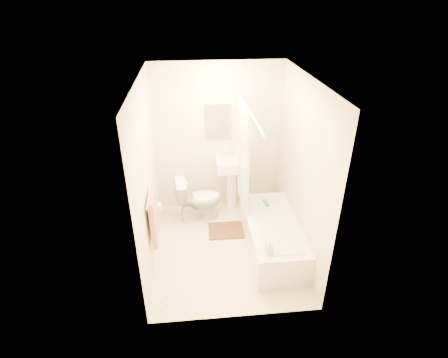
{
  "coord_description": "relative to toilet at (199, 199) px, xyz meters",
  "views": [
    {
      "loc": [
        -0.42,
        -3.91,
        3.3
      ],
      "look_at": [
        0.0,
        0.25,
        1.0
      ],
      "focal_mm": 28.0,
      "sensor_mm": 36.0,
      "label": 1
    }
  ],
  "objects": [
    {
      "name": "soap_bottle",
      "position": [
        0.81,
        -1.47,
        0.18
      ],
      "size": [
        0.1,
        0.1,
        0.18
      ],
      "primitive_type": "imported",
      "rotation": [
        0.0,
        0.0,
        0.24
      ],
      "color": "white",
      "rests_on": "bathtub"
    },
    {
      "name": "curtain_rod",
      "position": [
        0.65,
        -0.7,
        1.65
      ],
      "size": [
        0.03,
        1.7,
        0.03
      ],
      "primitive_type": "cylinder",
      "rotation": [
        1.57,
        0.0,
        0.0
      ],
      "color": "silver",
      "rests_on": "wall_back"
    },
    {
      "name": "wall_right",
      "position": [
        1.35,
        -0.8,
        0.85
      ],
      "size": [
        0.02,
        2.4,
        2.4
      ],
      "primitive_type": "cube",
      "color": "beige",
      "rests_on": "ground"
    },
    {
      "name": "wall_back",
      "position": [
        0.35,
        0.4,
        0.85
      ],
      "size": [
        2.0,
        0.02,
        2.4
      ],
      "primitive_type": "cube",
      "color": "beige",
      "rests_on": "ground"
    },
    {
      "name": "wall_left",
      "position": [
        -0.65,
        -0.8,
        0.85
      ],
      "size": [
        0.02,
        2.4,
        2.4
      ],
      "primitive_type": "cube",
      "color": "beige",
      "rests_on": "ground"
    },
    {
      "name": "toilet",
      "position": [
        0.0,
        0.0,
        0.0
      ],
      "size": [
        0.76,
        0.49,
        0.71
      ],
      "primitive_type": "imported",
      "rotation": [
        0.0,
        0.0,
        1.7
      ],
      "color": "white",
      "rests_on": "floor"
    },
    {
      "name": "bathtub",
      "position": [
        1.01,
        -0.86,
        -0.13
      ],
      "size": [
        0.69,
        1.58,
        0.44
      ],
      "primitive_type": null,
      "color": "white",
      "rests_on": "floor"
    },
    {
      "name": "shower_curtain",
      "position": [
        0.65,
        -0.3,
        0.87
      ],
      "size": [
        0.04,
        0.8,
        1.55
      ],
      "primitive_type": "cube",
      "color": "silver",
      "rests_on": "curtain_rod"
    },
    {
      "name": "ceiling",
      "position": [
        0.35,
        -0.8,
        2.05
      ],
      "size": [
        2.4,
        2.4,
        0.0
      ],
      "primitive_type": "plane",
      "color": "white",
      "rests_on": "ground"
    },
    {
      "name": "floor",
      "position": [
        0.35,
        -0.8,
        -0.35
      ],
      "size": [
        2.4,
        2.4,
        0.0
      ],
      "primitive_type": "plane",
      "color": "beige",
      "rests_on": "ground"
    },
    {
      "name": "towel_bar",
      "position": [
        -0.61,
        -1.05,
        0.75
      ],
      "size": [
        0.02,
        0.6,
        0.02
      ],
      "primitive_type": "cylinder",
      "rotation": [
        1.57,
        0.0,
        0.0
      ],
      "color": "silver",
      "rests_on": "wall_left"
    },
    {
      "name": "sink",
      "position": [
        0.56,
        0.26,
        0.15
      ],
      "size": [
        0.51,
        0.41,
        1.0
      ],
      "primitive_type": null,
      "rotation": [
        0.0,
        0.0,
        0.0
      ],
      "color": "white",
      "rests_on": "floor"
    },
    {
      "name": "mirror",
      "position": [
        0.35,
        0.38,
        1.15
      ],
      "size": [
        0.4,
        0.03,
        0.55
      ],
      "primitive_type": "cube",
      "color": "white",
      "rests_on": "wall_back"
    },
    {
      "name": "bath_mat",
      "position": [
        0.42,
        -0.4,
        -0.34
      ],
      "size": [
        0.58,
        0.44,
        0.02
      ],
      "primitive_type": "cube",
      "rotation": [
        0.0,
        0.0,
        -0.01
      ],
      "color": "#542C25",
      "rests_on": "floor"
    },
    {
      "name": "scrub_brush",
      "position": [
        1.0,
        -0.39,
        0.11
      ],
      "size": [
        0.07,
        0.18,
        0.04
      ],
      "primitive_type": "cube",
      "rotation": [
        0.0,
        0.0,
        0.1
      ],
      "color": "green",
      "rests_on": "bathtub"
    },
    {
      "name": "towel",
      "position": [
        -0.58,
        -1.05,
        0.43
      ],
      "size": [
        0.06,
        0.45,
        0.66
      ],
      "primitive_type": "cube",
      "color": "#CC7266",
      "rests_on": "towel_bar"
    },
    {
      "name": "toilet_paper",
      "position": [
        -0.58,
        -0.68,
        0.35
      ],
      "size": [
        0.11,
        0.12,
        0.12
      ],
      "primitive_type": "cylinder",
      "rotation": [
        0.0,
        1.57,
        0.0
      ],
      "color": "white",
      "rests_on": "wall_left"
    }
  ]
}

